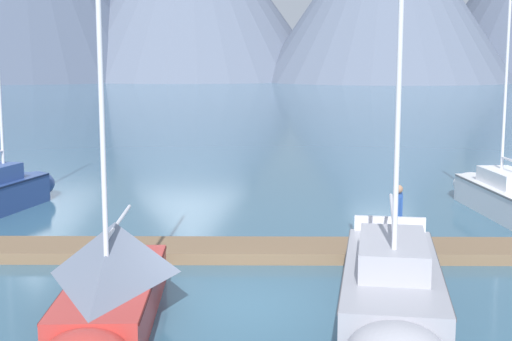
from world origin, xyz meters
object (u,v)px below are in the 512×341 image
at_px(sailboat_second_berth, 112,277).
at_px(person_on_dock, 398,213).
at_px(sailboat_mid_dock_port, 392,290).
at_px(sailboat_mid_dock_starboard, 501,194).

distance_m(sailboat_second_berth, person_on_dock, 7.95).
xyz_separation_m(sailboat_mid_dock_port, sailboat_mid_dock_starboard, (5.03, 11.04, -0.06)).
relative_size(sailboat_mid_dock_starboard, person_on_dock, 4.30).
distance_m(sailboat_mid_dock_starboard, person_on_dock, 7.75).
distance_m(sailboat_second_berth, sailboat_mid_dock_starboard, 15.48).
bearing_deg(person_on_dock, sailboat_mid_dock_port, -98.50).
bearing_deg(person_on_dock, sailboat_second_berth, -142.06).
height_order(sailboat_mid_dock_port, person_on_dock, sailboat_mid_dock_port).
bearing_deg(sailboat_second_berth, person_on_dock, 37.94).
height_order(sailboat_second_berth, sailboat_mid_dock_port, sailboat_second_berth).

